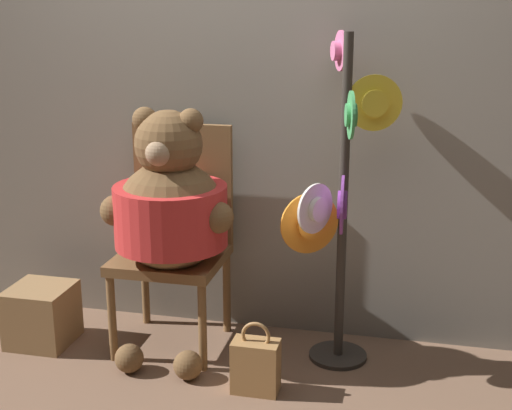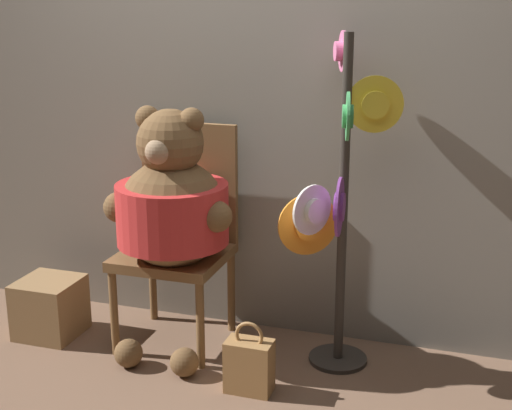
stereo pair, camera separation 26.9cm
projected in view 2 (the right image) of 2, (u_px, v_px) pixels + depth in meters
ground_plane at (210, 367)px, 3.38m from camera, size 14.00×14.00×0.00m
wall_back at (247, 71)px, 3.52m from camera, size 8.00×0.10×2.68m
chair at (180, 229)px, 3.57m from camera, size 0.51×0.49×1.09m
teddy_bear at (172, 207)px, 3.35m from camera, size 0.64×0.57×1.21m
hat_display_rack at (337, 200)px, 3.18m from camera, size 0.50×0.48×1.55m
handbag_on_ground at (249, 365)px, 3.14m from camera, size 0.21×0.12×0.33m
wooden_crate at (50, 307)px, 3.68m from camera, size 0.30×0.30×0.30m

